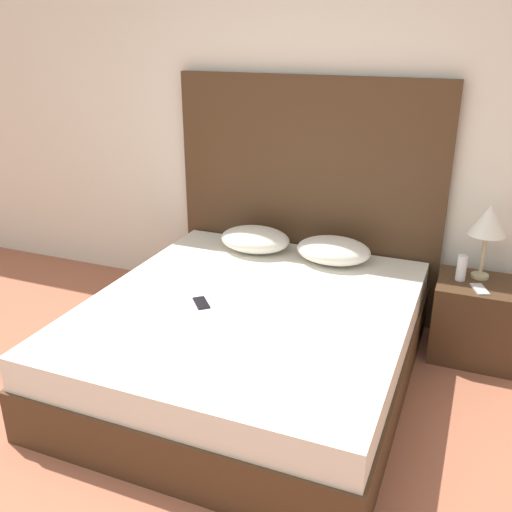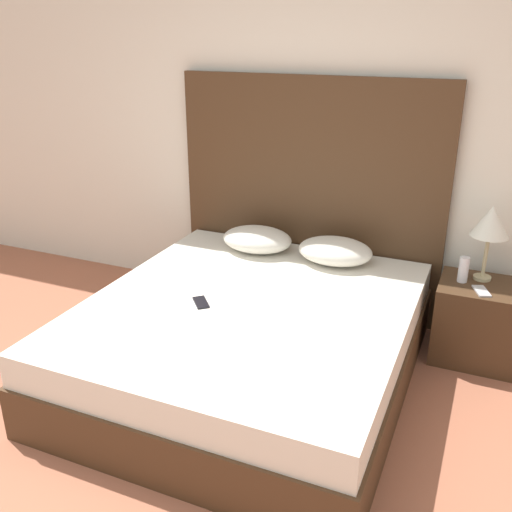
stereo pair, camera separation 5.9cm
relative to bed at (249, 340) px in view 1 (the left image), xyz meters
name	(u,v)px [view 1 (the left image)]	position (x,y,z in m)	size (l,w,h in m)	color
wall_back	(306,122)	(-0.04, 1.11, 1.11)	(10.00, 0.06, 2.70)	silver
bed	(249,340)	(0.00, 0.00, 0.00)	(1.81, 2.03, 0.49)	#422B19
headboard	(306,198)	(0.00, 1.04, 0.59)	(1.90, 0.05, 1.67)	#422B19
pillow_left	(255,239)	(-0.28, 0.78, 0.33)	(0.50, 0.38, 0.16)	silver
pillow_right	(333,250)	(0.28, 0.78, 0.33)	(0.50, 0.38, 0.16)	silver
phone_on_bed	(201,303)	(-0.25, -0.12, 0.25)	(0.15, 0.16, 0.01)	black
nightstand	(476,320)	(1.22, 0.76, 0.01)	(0.51, 0.43, 0.51)	#422B19
table_lamp	(488,222)	(1.21, 0.84, 0.63)	(0.23, 0.23, 0.47)	tan
phone_on_nightstand	(480,289)	(1.21, 0.65, 0.27)	(0.12, 0.17, 0.01)	#B7B7BC
toiletry_bottle	(462,268)	(1.09, 0.76, 0.34)	(0.06, 0.06, 0.16)	silver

